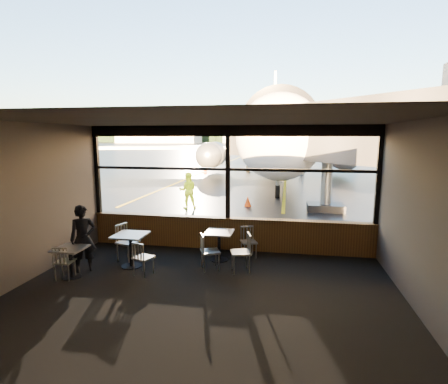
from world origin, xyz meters
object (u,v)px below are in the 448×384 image
(cafe_table_left, at_px, (71,263))
(cone_nose, at_px, (248,201))
(chair_left_s, at_px, (65,262))
(cafe_table_near, at_px, (219,246))
(passenger, at_px, (83,239))
(airliner, at_px, (276,106))
(chair_mid_w, at_px, (128,243))
(cone_wing, at_px, (205,170))
(chair_mid_s, at_px, (143,258))
(cafe_table_mid, at_px, (131,251))
(ground_crew, at_px, (188,190))
(jet_bridge, at_px, (337,154))
(chair_near_n, at_px, (249,242))
(chair_near_w, at_px, (210,252))
(chair_near_e, at_px, (241,253))

(cafe_table_left, xyz_separation_m, cone_nose, (3.01, 9.03, -0.12))
(chair_left_s, bearing_deg, cafe_table_near, 22.93)
(chair_left_s, distance_m, passenger, 0.67)
(airliner, relative_size, chair_left_s, 47.83)
(chair_mid_w, height_order, cone_wing, chair_mid_w)
(chair_mid_s, distance_m, chair_left_s, 1.74)
(cafe_table_near, height_order, chair_left_s, chair_left_s)
(airliner, relative_size, cafe_table_mid, 45.91)
(chair_mid_s, bearing_deg, passenger, -159.54)
(ground_crew, bearing_deg, jet_bridge, 163.52)
(airliner, distance_m, ground_crew, 17.35)
(jet_bridge, relative_size, cafe_table_near, 14.78)
(jet_bridge, relative_size, cone_nose, 23.90)
(chair_mid_s, xyz_separation_m, ground_crew, (-1.15, 7.69, 0.40))
(chair_left_s, distance_m, ground_crew, 8.25)
(ground_crew, bearing_deg, chair_near_n, 102.85)
(jet_bridge, bearing_deg, cafe_table_mid, -128.10)
(chair_mid_w, relative_size, ground_crew, 0.60)
(ground_crew, bearing_deg, cone_nose, -178.13)
(ground_crew, bearing_deg, passenger, 70.78)
(chair_near_w, height_order, ground_crew, ground_crew)
(ground_crew, bearing_deg, cafe_table_left, 70.48)
(cafe_table_mid, height_order, chair_mid_s, cafe_table_mid)
(chair_near_n, bearing_deg, chair_near_e, 63.50)
(chair_near_w, bearing_deg, chair_near_n, 118.50)
(cone_nose, bearing_deg, chair_near_w, -90.06)
(airliner, height_order, chair_near_n, airliner)
(chair_near_e, height_order, chair_mid_w, chair_mid_w)
(jet_bridge, distance_m, passenger, 10.38)
(cafe_table_left, height_order, passenger, passenger)
(chair_near_n, bearing_deg, cafe_table_left, 6.72)
(jet_bridge, distance_m, cone_wing, 18.11)
(cafe_table_left, xyz_separation_m, chair_near_n, (3.82, 2.12, 0.05))
(cafe_table_near, xyz_separation_m, ground_crew, (-2.70, 6.43, 0.43))
(chair_mid_s, bearing_deg, chair_near_w, 41.21)
(airliner, xyz_separation_m, chair_mid_w, (-2.92, -23.13, -5.36))
(chair_mid_w, xyz_separation_m, cone_nose, (2.24, 7.74, -0.25))
(chair_near_w, height_order, chair_mid_s, chair_near_w)
(chair_near_w, distance_m, cone_nose, 7.98)
(ground_crew, relative_size, cone_nose, 3.40)
(chair_near_n, relative_size, ground_crew, 0.50)
(ground_crew, bearing_deg, airliner, -118.17)
(chair_mid_w, relative_size, passenger, 0.60)
(cafe_table_left, relative_size, chair_near_e, 0.76)
(cone_nose, xyz_separation_m, cone_wing, (-5.50, 14.56, -0.01))
(airliner, xyz_separation_m, jet_bridge, (3.06, -16.24, -3.35))
(chair_mid_s, height_order, chair_mid_w, chair_mid_w)
(cafe_table_left, height_order, chair_near_w, chair_near_w)
(cafe_table_near, distance_m, chair_near_n, 0.83)
(cone_nose, bearing_deg, cafe_table_left, -108.45)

